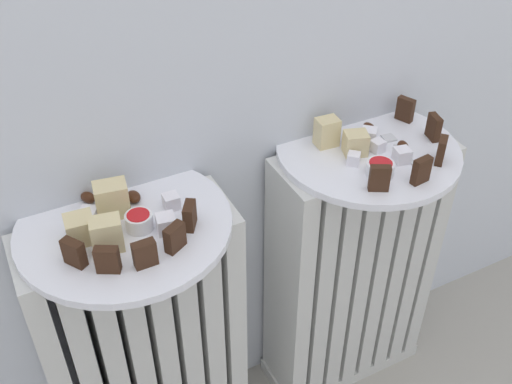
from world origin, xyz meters
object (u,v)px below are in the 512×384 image
object	(u,v)px
jam_bowl_right	(380,168)
plate_left	(125,225)
fork	(398,147)
radiator_right	(351,274)
radiator_left	(148,354)
plate_right	(368,150)
jam_bowl_left	(139,221)

from	to	relation	value
jam_bowl_right	plate_left	bearing A→B (deg)	169.81
plate_left	fork	bearing A→B (deg)	-2.98
jam_bowl_right	fork	distance (m)	0.08
fork	plate_left	bearing A→B (deg)	177.02
radiator_right	fork	distance (m)	0.30
radiator_left	plate_left	distance (m)	0.29
radiator_left	fork	xyz separation A→B (m)	(0.46, -0.02, 0.30)
plate_right	jam_bowl_right	xyz separation A→B (m)	(-0.03, -0.07, 0.02)
jam_bowl_right	plate_right	bearing A→B (deg)	67.59
plate_right	jam_bowl_right	world-z (taller)	jam_bowl_right
jam_bowl_left	radiator_right	bearing A→B (deg)	3.17
radiator_left	plate_left	size ratio (longest dim) A/B	1.84
jam_bowl_left	jam_bowl_right	world-z (taller)	jam_bowl_left
plate_left	jam_bowl_left	xyz separation A→B (m)	(0.02, -0.02, 0.02)
jam_bowl_left	jam_bowl_right	xyz separation A→B (m)	(0.37, -0.05, -0.00)
plate_left	jam_bowl_left	bearing A→B (deg)	-53.82
radiator_left	jam_bowl_right	size ratio (longest dim) A/B	12.87
radiator_right	plate_left	size ratio (longest dim) A/B	1.84
radiator_right	jam_bowl_right	xyz separation A→B (m)	(-0.03, -0.07, 0.31)
radiator_left	plate_right	xyz separation A→B (m)	(0.41, 0.00, 0.29)
plate_left	jam_bowl_right	distance (m)	0.39
radiator_left	jam_bowl_left	size ratio (longest dim) A/B	14.69
radiator_left	fork	distance (m)	0.54
plate_right	jam_bowl_right	bearing A→B (deg)	-112.41
jam_bowl_left	fork	xyz separation A→B (m)	(0.44, -0.00, -0.01)
radiator_right	plate_right	world-z (taller)	plate_right
radiator_right	jam_bowl_left	bearing A→B (deg)	-176.83
jam_bowl_right	fork	bearing A→B (deg)	32.81
plate_left	jam_bowl_right	xyz separation A→B (m)	(0.39, -0.07, 0.02)
radiator_left	plate_right	distance (m)	0.51
radiator_left	plate_right	size ratio (longest dim) A/B	1.84
radiator_left	plate_left	xyz separation A→B (m)	(0.00, 0.00, 0.29)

